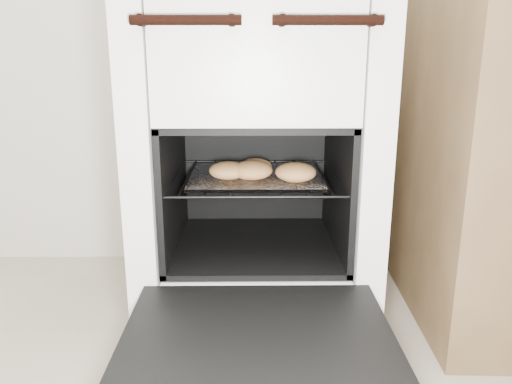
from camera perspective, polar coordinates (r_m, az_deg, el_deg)
stove at (r=1.33m, az=-0.07°, el=3.58°), size 0.58×0.64×0.88m
oven_door at (r=0.97m, az=0.23°, el=-16.63°), size 0.52×0.40×0.04m
oven_rack at (r=1.28m, az=-0.04°, el=1.76°), size 0.42×0.40×0.01m
foil_sheet at (r=1.26m, az=-0.03°, el=1.81°), size 0.33×0.29×0.01m
baked_rolls at (r=1.21m, az=0.35°, el=2.54°), size 0.28×0.20×0.04m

